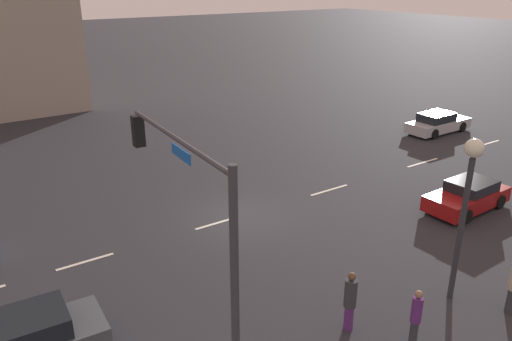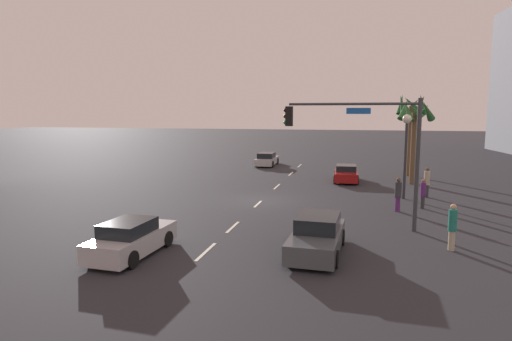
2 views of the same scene
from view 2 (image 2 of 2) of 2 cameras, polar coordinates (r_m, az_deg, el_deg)
ground_plane at (r=27.11m, az=0.77°, el=-3.96°), size 220.00×220.00×0.00m
lane_stripe_0 at (r=44.63m, az=5.74°, el=0.62°), size 2.58×0.14×0.01m
lane_stripe_1 at (r=38.77m, az=4.59°, el=-0.44°), size 2.48×0.14×0.01m
lane_stripe_2 at (r=32.09m, az=2.76°, el=-2.12°), size 2.29×0.14×0.01m
lane_stripe_3 at (r=26.04m, az=0.25°, el=-4.43°), size 1.88×0.14×0.01m
lane_stripe_4 at (r=20.96m, az=-3.08°, el=-7.44°), size 2.06×0.14×0.01m
lane_stripe_5 at (r=17.52m, az=-6.59°, el=-10.55°), size 2.27×0.14×0.01m
car_0 at (r=17.27m, az=8.03°, el=-8.53°), size 4.61×2.07×1.47m
car_1 at (r=44.67m, az=1.44°, el=1.46°), size 4.69×1.90×1.34m
car_2 at (r=35.12m, az=11.75°, el=-0.43°), size 4.15×1.98×1.29m
car_3 at (r=17.52m, az=-16.03°, el=-8.60°), size 4.31×1.98×1.40m
traffic_signal at (r=20.81m, az=14.55°, el=3.97°), size 0.54×6.31×6.10m
streetlamp at (r=28.73m, az=19.13°, el=3.93°), size 0.56×0.56×5.33m
pedestrian_0 at (r=26.48m, az=21.09°, el=-2.74°), size 0.41×0.41×1.71m
pedestrian_1 at (r=25.24m, az=18.16°, el=-2.90°), size 0.43×0.43×1.89m
pedestrian_2 at (r=18.97m, az=24.40°, el=-6.61°), size 0.45×0.45×1.89m
pedestrian_3 at (r=30.07m, az=21.53°, el=-1.35°), size 0.50×0.50×1.94m
palm_tree_0 at (r=35.01m, az=20.19°, el=5.90°), size 2.66×2.86×6.62m
palm_tree_1 at (r=39.28m, az=19.73°, el=7.15°), size 2.37×2.67×7.06m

